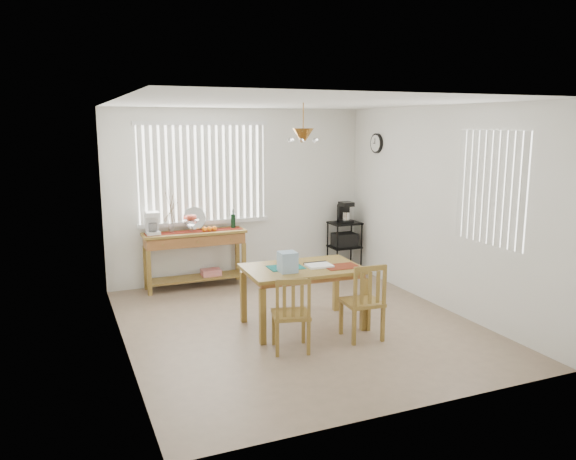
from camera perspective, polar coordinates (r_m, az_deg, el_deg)
name	(u,v)px	position (r m, az deg, el deg)	size (l,w,h in m)	color
ground	(298,325)	(6.84, 1.02, -9.58)	(4.00, 4.50, 0.01)	gray
room_shell	(298,184)	(6.46, 1.03, 4.72)	(4.20, 4.70, 2.70)	white
sideboard	(195,245)	(8.29, -9.38, -1.56)	(1.48, 0.42, 0.83)	olive
sideboard_items	(178,224)	(8.18, -11.15, 0.65)	(1.41, 0.35, 0.64)	maroon
wire_cart	(344,242)	(9.16, 5.76, -1.19)	(0.48, 0.38, 0.81)	black
cart_items	(345,213)	(9.08, 5.79, 1.76)	(0.19, 0.23, 0.33)	black
dining_table	(302,274)	(6.59, 1.48, -4.48)	(1.38, 0.92, 0.72)	olive
table_items	(296,263)	(6.40, 0.78, -3.38)	(1.03, 0.52, 0.23)	#116562
chair_left	(291,315)	(5.94, 0.33, -8.58)	(0.46, 0.46, 0.82)	olive
chair_right	(364,302)	(6.31, 7.69, -7.26)	(0.43, 0.43, 0.88)	olive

